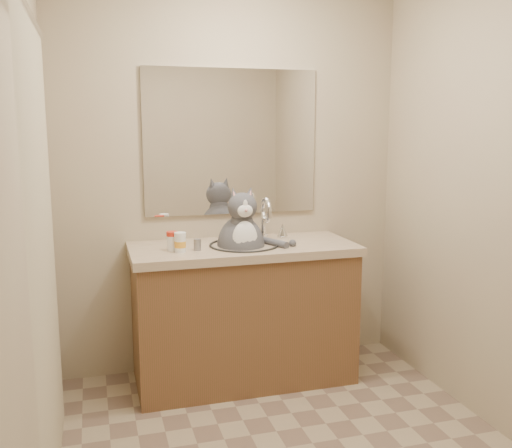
{
  "coord_description": "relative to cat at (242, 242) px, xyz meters",
  "views": [
    {
      "loc": [
        -0.86,
        -2.26,
        1.55
      ],
      "look_at": [
        -0.01,
        0.65,
        1.03
      ],
      "focal_mm": 40.0,
      "sensor_mm": 36.0,
      "label": 1
    }
  ],
  "objects": [
    {
      "name": "pill_bottle_redcap",
      "position": [
        -0.41,
        -0.02,
        0.03
      ],
      "size": [
        0.08,
        0.08,
        0.11
      ],
      "rotation": [
        0.0,
        0.0,
        -0.26
      ],
      "color": "white",
      "rests_on": "vanity"
    },
    {
      "name": "room",
      "position": [
        0.02,
        -0.94,
        0.33
      ],
      "size": [
        2.22,
        2.52,
        2.42
      ],
      "color": "gray",
      "rests_on": "ground"
    },
    {
      "name": "pill_bottle_orange",
      "position": [
        -0.38,
        -0.06,
        0.03
      ],
      "size": [
        0.07,
        0.07,
        0.11
      ],
      "rotation": [
        0.0,
        0.0,
        0.08
      ],
      "color": "white",
      "rests_on": "vanity"
    },
    {
      "name": "cat",
      "position": [
        0.0,
        0.0,
        0.0
      ],
      "size": [
        0.4,
        0.33,
        0.56
      ],
      "rotation": [
        0.0,
        0.0,
        -0.03
      ],
      "color": "#4B4B51",
      "rests_on": "vanity"
    },
    {
      "name": "grey_canister",
      "position": [
        -0.27,
        -0.05,
        0.01
      ],
      "size": [
        0.04,
        0.04,
        0.07
      ],
      "rotation": [
        0.0,
        0.0,
        0.04
      ],
      "color": "gray",
      "rests_on": "vanity"
    },
    {
      "name": "shower_curtain",
      "position": [
        -1.03,
        -0.84,
        0.16
      ],
      "size": [
        0.02,
        1.3,
        1.93
      ],
      "color": "#C3BA94",
      "rests_on": "ground"
    },
    {
      "name": "mirror",
      "position": [
        0.02,
        0.3,
        0.58
      ],
      "size": [
        1.1,
        0.02,
        0.9
      ],
      "primitive_type": "cube",
      "color": "white",
      "rests_on": "room"
    },
    {
      "name": "vanity",
      "position": [
        0.02,
        0.03,
        -0.43
      ],
      "size": [
        1.34,
        0.59,
        1.12
      ],
      "color": "brown",
      "rests_on": "ground"
    }
  ]
}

